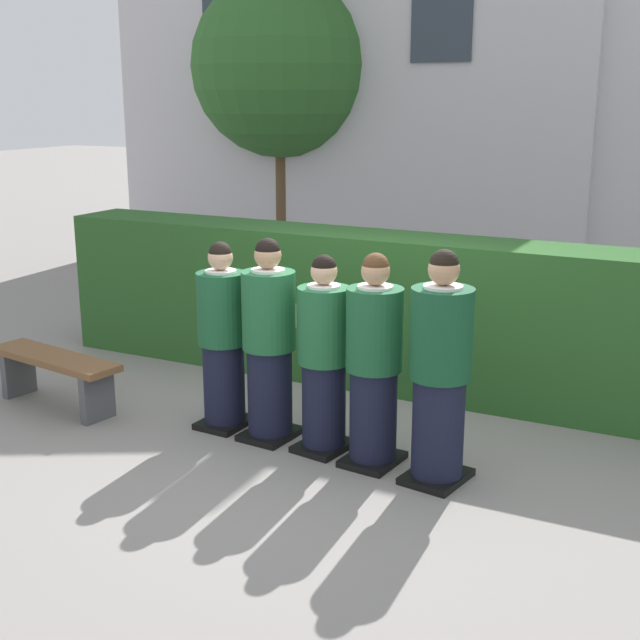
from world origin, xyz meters
TOP-DOWN VIEW (x-y plane):
  - ground_plane at (0.00, 0.00)m, footprint 60.00×60.00m
  - student_front_row_0 at (-0.94, 0.08)m, footprint 0.41×0.47m
  - student_front_row_1 at (-0.47, 0.04)m, footprint 0.42×0.53m
  - student_front_row_2 at (0.02, 0.02)m, footprint 0.42×0.49m
  - student_front_row_3 at (0.47, -0.04)m, footprint 0.42×0.50m
  - student_front_row_4 at (1.00, -0.11)m, footprint 0.46×0.54m
  - hedge at (0.00, 1.68)m, footprint 7.25×0.70m
  - oak_tree_left at (-4.08, 6.65)m, footprint 2.85×2.85m
  - wooden_bench at (-2.51, -0.22)m, footprint 1.44×0.57m

SIDE VIEW (x-z plane):
  - ground_plane at x=0.00m, z-range 0.00..0.00m
  - wooden_bench at x=-2.51m, z-range 0.11..0.59m
  - hedge at x=0.00m, z-range 0.00..1.44m
  - student_front_row_2 at x=0.02m, z-range -0.04..1.51m
  - student_front_row_0 at x=-0.94m, z-range -0.04..1.53m
  - student_front_row_3 at x=0.47m, z-range -0.04..1.57m
  - student_front_row_1 at x=-0.47m, z-range -0.04..1.59m
  - student_front_row_4 at x=1.00m, z-range -0.04..1.65m
  - oak_tree_left at x=-4.08m, z-range 0.84..5.38m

